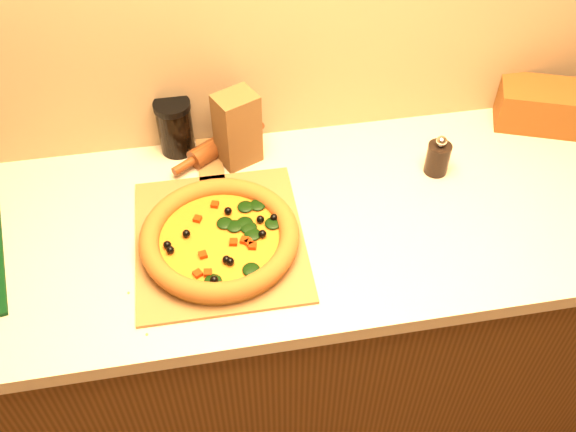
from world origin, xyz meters
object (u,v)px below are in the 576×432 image
Objects in this scene: rolling_pin at (232,137)px; dark_jar at (175,127)px; pepper_grinder at (438,157)px; pizza at (220,238)px; pizza_peel at (219,234)px.

dark_jar reaches higher than rolling_pin.
pepper_grinder is 0.68m from dark_jar.
pizza is 3.20× the size of pepper_grinder.
pepper_grinder is 0.75× the size of dark_jar.
dark_jar is (-0.65, 0.20, 0.03)m from pepper_grinder.
pepper_grinder is 0.54m from rolling_pin.
rolling_pin is (0.07, 0.36, -0.01)m from pizza.
rolling_pin is 0.15m from dark_jar.
dark_jar is (-0.08, 0.33, 0.07)m from pizza_peel.
pizza_peel is 1.60× the size of pizza.
pepper_grinder is (0.57, 0.16, 0.01)m from pizza.
pizza_peel is at bearing 89.85° from pizza.
pizza_peel is 5.13× the size of pepper_grinder.
pizza is 1.09× the size of rolling_pin.
pizza is at bearing -89.65° from pizza_peel.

